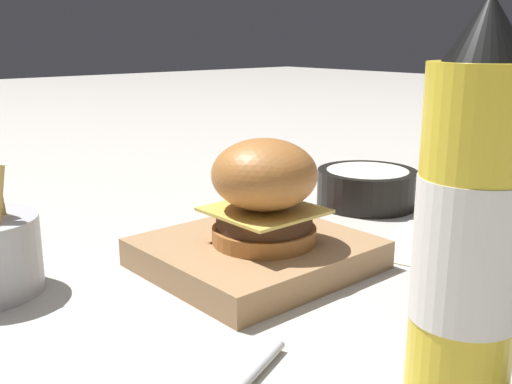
{
  "coord_description": "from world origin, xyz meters",
  "views": [
    {
      "loc": [
        0.34,
        0.45,
        0.23
      ],
      "look_at": [
        -0.04,
        0.02,
        0.08
      ],
      "focal_mm": 42.0,
      "sensor_mm": 36.0,
      "label": 1
    }
  ],
  "objects_px": {
    "serving_board": "(256,253)",
    "ketchup_bottle": "(469,232)",
    "side_bowl": "(367,186)",
    "burger": "(264,191)"
  },
  "relations": [
    {
      "from": "ketchup_bottle",
      "to": "burger",
      "type": "bearing_deg",
      "value": -102.81
    },
    {
      "from": "serving_board",
      "to": "ketchup_bottle",
      "type": "height_order",
      "value": "ketchup_bottle"
    },
    {
      "from": "serving_board",
      "to": "ketchup_bottle",
      "type": "xyz_separation_m",
      "value": [
        0.05,
        0.26,
        0.1
      ]
    },
    {
      "from": "burger",
      "to": "serving_board",
      "type": "bearing_deg",
      "value": -78.77
    },
    {
      "from": "serving_board",
      "to": "side_bowl",
      "type": "distance_m",
      "value": 0.28
    },
    {
      "from": "side_bowl",
      "to": "burger",
      "type": "bearing_deg",
      "value": 17.4
    },
    {
      "from": "serving_board",
      "to": "ketchup_bottle",
      "type": "relative_size",
      "value": 0.82
    },
    {
      "from": "serving_board",
      "to": "side_bowl",
      "type": "height_order",
      "value": "side_bowl"
    },
    {
      "from": "ketchup_bottle",
      "to": "serving_board",
      "type": "bearing_deg",
      "value": -101.91
    },
    {
      "from": "ketchup_bottle",
      "to": "side_bowl",
      "type": "bearing_deg",
      "value": -134.21
    }
  ]
}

